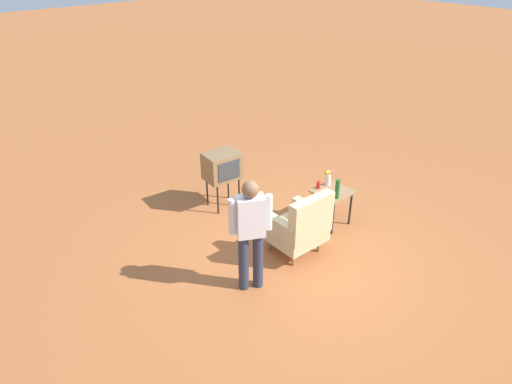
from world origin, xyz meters
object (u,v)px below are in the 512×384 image
at_px(tv_on_stand, 222,166).
at_px(side_table, 332,196).
at_px(armchair, 300,226).
at_px(bottle_wine_green, 337,189).
at_px(person_standing, 251,230).
at_px(soda_can_red, 318,185).
at_px(flower_vase, 328,177).

bearing_deg(tv_on_stand, side_table, 120.46).
bearing_deg(armchair, bottle_wine_green, -177.99).
distance_m(tv_on_stand, person_standing, 2.25).
height_order(side_table, bottle_wine_green, bottle_wine_green).
relative_size(tv_on_stand, soda_can_red, 8.44).
bearing_deg(person_standing, armchair, -174.95).
bearing_deg(side_table, tv_on_stand, -59.54).
bearing_deg(person_standing, flower_vase, -166.68).
xyz_separation_m(tv_on_stand, soda_can_red, (-0.86, 1.44, -0.09)).
xyz_separation_m(tv_on_stand, person_standing, (1.07, 1.97, 0.16)).
xyz_separation_m(armchair, flower_vase, (-1.10, -0.42, 0.28)).
xyz_separation_m(armchair, side_table, (-1.00, -0.22, 0.04)).
distance_m(side_table, flower_vase, 0.32).
bearing_deg(bottle_wine_green, tv_on_stand, -65.70).
bearing_deg(flower_vase, tv_on_stand, -53.78).
xyz_separation_m(side_table, tv_on_stand, (0.97, -1.66, 0.25)).
distance_m(tv_on_stand, soda_can_red, 1.68).
height_order(armchair, tv_on_stand, armchair).
relative_size(person_standing, bottle_wine_green, 5.12).
height_order(tv_on_stand, person_standing, person_standing).
bearing_deg(armchair, side_table, -167.42).
relative_size(person_standing, soda_can_red, 13.44).
xyz_separation_m(tv_on_stand, flower_vase, (-1.07, 1.46, -0.01)).
bearing_deg(side_table, soda_can_red, -62.67).
bearing_deg(soda_can_red, side_table, 117.33).
height_order(armchair, bottle_wine_green, armchair).
distance_m(side_table, bottle_wine_green, 0.35).
xyz_separation_m(person_standing, soda_can_red, (-1.93, -0.53, -0.25)).
xyz_separation_m(bottle_wine_green, flower_vase, (-0.24, -0.38, -0.01)).
bearing_deg(side_table, bottle_wine_green, 54.30).
bearing_deg(tv_on_stand, bottle_wine_green, 114.30).
distance_m(person_standing, soda_can_red, 2.02).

